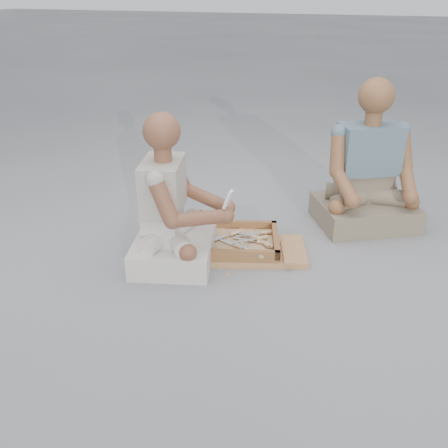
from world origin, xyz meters
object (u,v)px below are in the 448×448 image
at_px(companion, 368,178).
at_px(tool_tray, 234,242).
at_px(carved_panel, 259,251).
at_px(craftsman, 172,213).

bearing_deg(companion, tool_tray, 15.12).
distance_m(tool_tray, companion, 0.95).
bearing_deg(tool_tray, carved_panel, 9.03).
xyz_separation_m(carved_panel, craftsman, (-0.41, -0.25, 0.26)).
bearing_deg(tool_tray, companion, 47.48).
bearing_deg(carved_panel, tool_tray, -170.97).
height_order(tool_tray, companion, companion).
height_order(carved_panel, tool_tray, tool_tray).
distance_m(carved_panel, tool_tray, 0.15).
relative_size(carved_panel, companion, 0.58).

